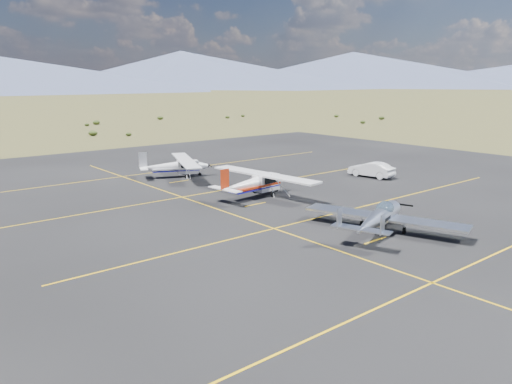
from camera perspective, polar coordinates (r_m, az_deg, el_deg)
name	(u,v)px	position (r m, az deg, el deg)	size (l,w,h in m)	color
ground	(361,219)	(34.17, 11.89, -3.01)	(1600.00, 1600.00, 0.00)	#383D1C
apron	(289,200)	(38.75, 3.83, -0.88)	(72.00, 72.00, 0.02)	black
aircraft_low_wing	(381,216)	(31.04, 14.05, -2.73)	(7.39, 9.98, 2.19)	silver
aircraft_cessna	(255,182)	(39.26, -0.07, 1.10)	(6.37, 10.56, 2.66)	silver
aircraft_plain	(176,166)	(47.94, -9.18, 2.98)	(7.00, 9.50, 2.47)	silver
sedan	(371,170)	(48.71, 13.05, 2.52)	(1.52, 4.36, 1.44)	silver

